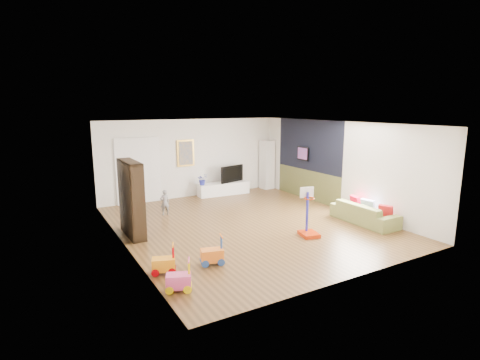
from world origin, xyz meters
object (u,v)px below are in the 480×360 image
bookshelf (131,199)px  basketball_hoop (310,212)px  media_console (223,189)px  sofa (364,213)px

bookshelf → basketball_hoop: 4.35m
media_console → basketball_hoop: basketball_hoop is taller
media_console → sofa: sofa is taller
media_console → bookshelf: bearing=-142.7°
bookshelf → media_console: bearing=34.4°
media_console → sofa: bearing=-67.1°
basketball_hoop → sofa: bearing=15.6°
bookshelf → sofa: bearing=-20.9°
bookshelf → sofa: size_ratio=0.98×
media_console → basketball_hoop: (-0.20, -4.93, 0.38)m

